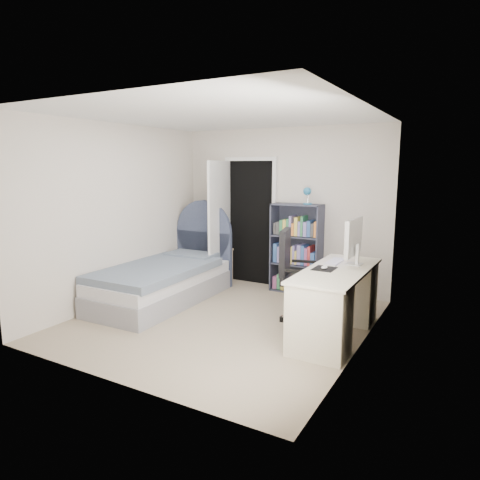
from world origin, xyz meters
The scene contains 8 objects.
room_shell centered at (0.00, 0.00, 1.25)m, with size 3.50×3.70×2.60m.
door centered at (-0.77, 1.51, 1.03)m, with size 0.92×0.82×2.06m.
bed centered at (-1.16, 0.34, 0.31)m, with size 1.11×2.26×1.38m.
nightstand centered at (-1.10, 1.58, 0.42)m, with size 0.43×0.43×0.63m.
floor_lamp centered at (-1.09, 1.69, 0.57)m, with size 0.20×0.20×1.40m.
bookcase centered at (0.33, 1.63, 0.62)m, with size 0.76×0.33×1.61m.
desk centered at (1.38, 0.22, 0.43)m, with size 0.65×1.61×1.32m.
office_chair centered at (0.76, 0.53, 0.63)m, with size 0.62×0.64×1.14m.
Camera 1 is at (2.71, -4.36, 1.92)m, focal length 32.00 mm.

